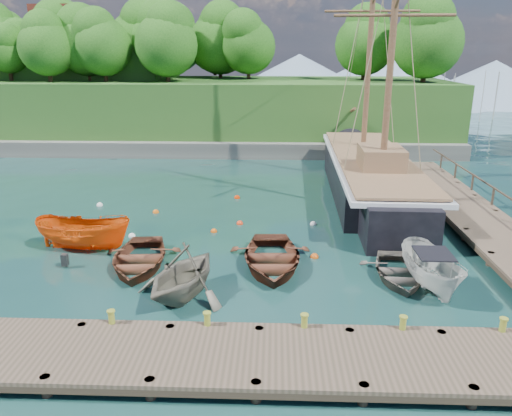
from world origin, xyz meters
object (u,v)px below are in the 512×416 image
at_px(cabin_boat_white, 430,288).
at_px(rowboat_0, 139,267).
at_px(motorboat_orange, 85,249).
at_px(schooner, 370,179).
at_px(rowboat_3, 398,278).
at_px(rowboat_1, 184,296).
at_px(rowboat_2, 271,267).

bearing_deg(cabin_boat_white, rowboat_0, 167.02).
distance_m(motorboat_orange, cabin_boat_white, 15.06).
bearing_deg(motorboat_orange, schooner, -48.61).
distance_m(rowboat_3, motorboat_orange, 13.88).
distance_m(rowboat_0, rowboat_1, 3.46).
bearing_deg(cabin_boat_white, rowboat_1, -179.37).
xyz_separation_m(rowboat_1, rowboat_3, (8.34, 1.81, 0.00)).
bearing_deg(rowboat_3, rowboat_1, -164.89).
height_order(rowboat_1, schooner, schooner).
bearing_deg(rowboat_0, motorboat_orange, 143.66).
xyz_separation_m(rowboat_0, rowboat_2, (5.59, 0.20, 0.00)).
height_order(motorboat_orange, cabin_boat_white, motorboat_orange).
height_order(motorboat_orange, schooner, schooner).
bearing_deg(rowboat_3, rowboat_0, 178.95).
relative_size(rowboat_0, schooner, 0.18).
bearing_deg(schooner, motorboat_orange, -145.35).
bearing_deg(rowboat_0, rowboat_2, -3.15).
relative_size(rowboat_2, rowboat_3, 1.29).
bearing_deg(rowboat_3, motorboat_orange, 172.39).
relative_size(rowboat_1, cabin_boat_white, 0.94).
xyz_separation_m(rowboat_1, schooner, (9.31, 13.91, 1.05)).
height_order(rowboat_1, cabin_boat_white, rowboat_1).
xyz_separation_m(rowboat_0, cabin_boat_white, (11.73, -1.49, 0.00)).
bearing_deg(rowboat_2, rowboat_3, -12.68).
height_order(rowboat_0, rowboat_1, rowboat_1).
height_order(rowboat_2, cabin_boat_white, cabin_boat_white).
bearing_deg(schooner, rowboat_3, -93.17).
distance_m(rowboat_2, cabin_boat_white, 6.38).
relative_size(rowboat_2, cabin_boat_white, 1.18).
xyz_separation_m(rowboat_0, schooner, (11.66, 11.37, 1.05)).
distance_m(rowboat_2, rowboat_3, 5.18).
bearing_deg(cabin_boat_white, schooner, 84.60).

